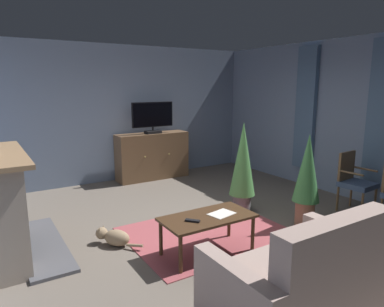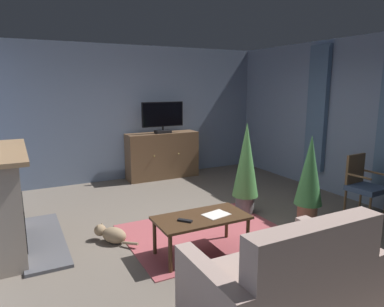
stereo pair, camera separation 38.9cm
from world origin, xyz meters
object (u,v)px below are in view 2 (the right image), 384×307
at_px(tv_remote, 185,221).
at_px(potted_plant_small_fern_corner, 309,178).
at_px(folded_newspaper, 216,215).
at_px(fireplace, 9,202).
at_px(side_chair_mid_row, 363,184).
at_px(cat, 112,234).
at_px(coffee_table, 201,221).
at_px(potted_plant_tall_palm_by_window, 246,165).
at_px(sofa_floral, 284,287).
at_px(tv_cabinet, 162,156).
at_px(television, 163,117).

relative_size(tv_remote, potted_plant_small_fern_corner, 0.13).
bearing_deg(potted_plant_small_fern_corner, folded_newspaper, 178.81).
xyz_separation_m(fireplace, side_chair_mid_row, (4.80, -1.28, -0.07)).
bearing_deg(cat, potted_plant_small_fern_corner, -18.88).
bearing_deg(cat, coffee_table, -42.37).
distance_m(coffee_table, tv_remote, 0.25).
relative_size(folded_newspaper, potted_plant_tall_palm_by_window, 0.21).
height_order(tv_remote, side_chair_mid_row, side_chair_mid_row).
distance_m(coffee_table, cat, 1.23).
bearing_deg(sofa_floral, tv_cabinet, 79.35).
bearing_deg(sofa_floral, television, 79.24).
bearing_deg(coffee_table, side_chair_mid_row, -0.93).
distance_m(tv_cabinet, coffee_table, 3.58).
distance_m(folded_newspaper, cat, 1.40).
bearing_deg(potted_plant_small_fern_corner, fireplace, 160.43).
distance_m(fireplace, potted_plant_tall_palm_by_window, 3.30).
bearing_deg(folded_newspaper, television, 66.18).
bearing_deg(tv_remote, coffee_table, -119.96).
height_order(tv_cabinet, tv_remote, tv_cabinet).
xyz_separation_m(tv_cabinet, side_chair_mid_row, (1.85, -3.50, 0.04)).
bearing_deg(potted_plant_small_fern_corner, tv_remote, 179.53).
bearing_deg(television, fireplace, -143.67).
bearing_deg(cat, tv_remote, -52.96).
bearing_deg(television, sofa_floral, -100.76).
bearing_deg(folded_newspaper, cat, 130.48).
height_order(sofa_floral, side_chair_mid_row, sofa_floral).
distance_m(coffee_table, potted_plant_tall_palm_by_window, 1.58).
xyz_separation_m(television, coffee_table, (-0.93, -3.40, -0.92)).
relative_size(coffee_table, cat, 1.92).
bearing_deg(potted_plant_small_fern_corner, side_chair_mid_row, 0.76).
height_order(tv_remote, potted_plant_tall_palm_by_window, potted_plant_tall_palm_by_window).
relative_size(television, folded_newspaper, 3.06).
bearing_deg(television, cat, -124.84).
distance_m(fireplace, sofa_floral, 3.34).
xyz_separation_m(television, folded_newspaper, (-0.75, -3.43, -0.86)).
distance_m(television, sofa_floral, 4.99).
relative_size(folded_newspaper, potted_plant_small_fern_corner, 0.22).
xyz_separation_m(folded_newspaper, side_chair_mid_row, (2.60, -0.01, 0.04)).
relative_size(television, potted_plant_tall_palm_by_window, 0.64).
bearing_deg(folded_newspaper, potted_plant_tall_palm_by_window, 28.56).
height_order(tv_remote, cat, tv_remote).
bearing_deg(tv_remote, side_chair_mid_row, -130.60).
relative_size(coffee_table, potted_plant_tall_palm_by_window, 0.77).
xyz_separation_m(tv_remote, side_chair_mid_row, (3.02, 0.00, 0.03)).
height_order(tv_remote, sofa_floral, sofa_floral).
distance_m(coffee_table, side_chair_mid_row, 2.79).
bearing_deg(folded_newspaper, tv_remote, 170.52).
relative_size(fireplace, tv_cabinet, 1.13).
distance_m(fireplace, cat, 1.30).
relative_size(potted_plant_small_fern_corner, cat, 2.31).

